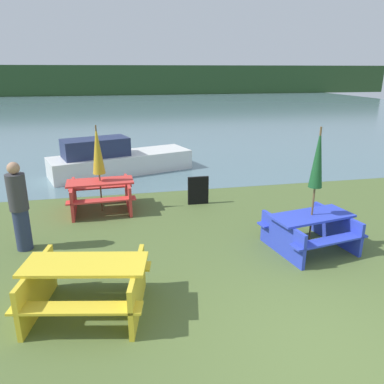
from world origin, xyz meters
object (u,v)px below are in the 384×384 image
picnic_table_blue (310,228)px  boat (116,160)px  signboard (198,190)px  umbrella_gold (98,150)px  person (19,207)px  picnic_table_red (101,193)px  umbrella_darkgreen (318,159)px  picnic_table_yellow (87,283)px

picnic_table_blue → boat: 7.59m
signboard → umbrella_gold: bearing=179.3°
umbrella_gold → person: (-1.47, -1.91, -0.66)m
picnic_table_red → signboard: (2.51, -0.03, -0.09)m
umbrella_darkgreen → umbrella_gold: 5.13m
picnic_table_blue → umbrella_gold: umbrella_gold is taller
umbrella_darkgreen → boat: umbrella_darkgreen is taller
umbrella_darkgreen → person: bearing=168.5°
picnic_table_red → umbrella_darkgreen: umbrella_darkgreen is taller
picnic_table_blue → umbrella_darkgreen: bearing=-135.0°
umbrella_darkgreen → signboard: 3.72m
picnic_table_red → umbrella_gold: size_ratio=0.78×
picnic_table_red → signboard: size_ratio=2.25×
picnic_table_blue → umbrella_darkgreen: size_ratio=0.75×
umbrella_gold → signboard: 2.78m
person → umbrella_darkgreen: bearing=-11.5°
picnic_table_blue → umbrella_darkgreen: 1.41m
boat → umbrella_gold: bearing=-114.3°
picnic_table_red → boat: (0.43, 3.59, 0.00)m
boat → person: size_ratio=2.80×
picnic_table_blue → picnic_table_red: picnic_table_red is taller
picnic_table_red → boat: size_ratio=0.34×
picnic_table_red → umbrella_gold: bearing=0.0°
picnic_table_yellow → picnic_table_blue: 4.40m
picnic_table_red → umbrella_darkgreen: size_ratio=0.69×
boat → person: bearing=-126.5°
picnic_table_yellow → person: (-1.36, 2.35, 0.42)m
picnic_table_yellow → picnic_table_red: picnic_table_yellow is taller
picnic_table_yellow → signboard: bearing=58.2°
umbrella_gold → person: 2.50m
picnic_table_yellow → boat: bearing=86.0°
umbrella_gold → boat: 3.78m
person → picnic_table_yellow: bearing=-60.0°
picnic_table_blue → picnic_table_red: bearing=143.5°
person → umbrella_gold: bearing=52.4°
umbrella_darkgreen → signboard: (-1.60, 3.01, -1.47)m
picnic_table_yellow → picnic_table_blue: bearing=16.1°
picnic_table_yellow → picnic_table_red: bearing=88.5°
umbrella_gold → picnic_table_blue: bearing=-36.5°
picnic_table_blue → person: person is taller
picnic_table_yellow → person: size_ratio=1.11×
picnic_table_blue → signboard: size_ratio=2.44×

